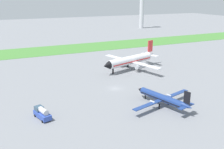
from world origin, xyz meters
TOP-DOWN VIEW (x-y plane):
  - ground_plane at (0.00, 0.00)m, footprint 600.00×600.00m
  - grass_taxiway_strip at (0.00, 75.84)m, footprint 360.00×28.00m
  - airplane_foreground_turboprop at (6.71, -19.80)m, footprint 23.74×20.49m
  - airplane_midfield_jet at (17.14, 19.74)m, footprint 31.98×32.29m
  - fuel_truck_near_gate at (-28.12, -12.90)m, footprint 4.17×6.92m
  - control_tower at (97.99, 147.27)m, footprint 8.00×8.00m

SIDE VIEW (x-z plane):
  - ground_plane at x=0.00m, z-range 0.00..0.00m
  - grass_taxiway_strip at x=0.00m, z-range 0.00..0.08m
  - fuel_truck_near_gate at x=-28.12m, z-range -0.06..3.23m
  - airplane_foreground_turboprop at x=6.71m, z-range -0.97..6.29m
  - airplane_midfield_jet at x=17.14m, z-range -1.64..10.08m
  - control_tower at x=97.99m, z-range 3.36..42.85m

